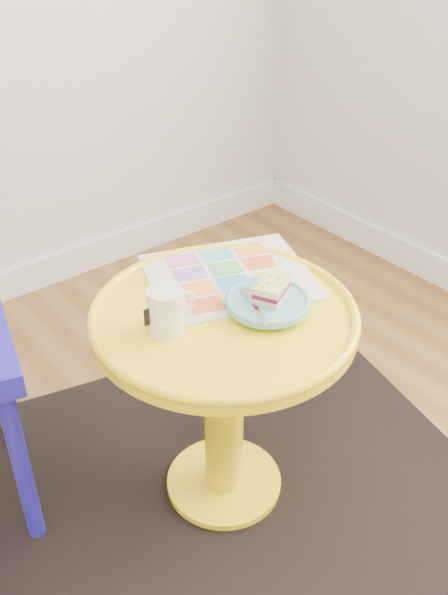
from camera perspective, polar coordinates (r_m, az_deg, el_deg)
rug at (r=1.83m, az=-0.00°, el=-15.77°), size 1.52×1.37×0.01m
side_table at (r=1.55m, az=-0.00°, el=-6.11°), size 0.59×0.59×0.56m
newspaper at (r=1.57m, az=0.49°, el=1.82°), size 0.47×0.43×0.01m
mug at (r=1.37m, az=-4.94°, el=-1.01°), size 0.11×0.08×0.10m
plate at (r=1.45m, az=3.78°, el=-0.44°), size 0.18×0.18×0.02m
cake_slice at (r=1.45m, az=4.13°, el=0.74°), size 0.10×0.09×0.04m
fork at (r=1.43m, az=2.56°, el=-0.58°), size 0.07×0.14×0.00m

